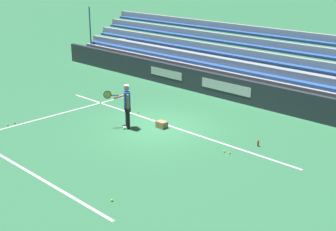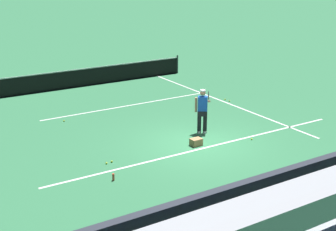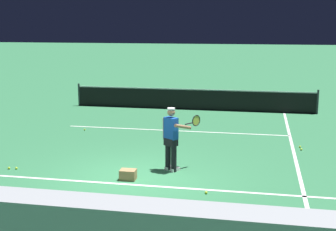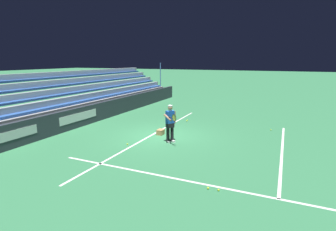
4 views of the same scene
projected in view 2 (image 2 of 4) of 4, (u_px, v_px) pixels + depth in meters
ground_plane at (198, 143)px, 16.93m from camera, size 160.00×160.00×0.00m
court_baseline_white at (206, 148)px, 16.53m from camera, size 12.00×0.10×0.01m
court_sideline_white at (220, 100)px, 22.22m from camera, size 0.10×12.00×0.01m
court_service_line_white at (128, 106)px, 21.38m from camera, size 8.22×0.10×0.01m
back_wall_sponsor_board at (304, 181)px, 12.74m from camera, size 25.24×0.25×1.10m
tennis_player at (203, 111)px, 17.69m from camera, size 0.96×0.83×1.71m
ball_box_cardboard at (196, 142)px, 16.69m from camera, size 0.41×0.31×0.26m
tennis_ball_far_left at (252, 139)px, 17.24m from camera, size 0.07×0.07×0.07m
tennis_ball_stray_back at (229, 101)px, 22.01m from camera, size 0.07×0.07×0.07m
tennis_ball_by_box at (64, 121)px, 19.22m from camera, size 0.07×0.07×0.07m
tennis_ball_midcourt at (112, 162)px, 15.29m from camera, size 0.07×0.07×0.07m
tennis_ball_on_baseline at (106, 163)px, 15.17m from camera, size 0.07×0.07×0.07m
tennis_ball_toward_net at (225, 99)px, 22.25m from camera, size 0.07×0.07×0.07m
water_bottle at (113, 177)px, 14.01m from camera, size 0.07×0.07×0.22m
tennis_net at (90, 76)px, 24.77m from camera, size 11.09×0.09×1.07m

